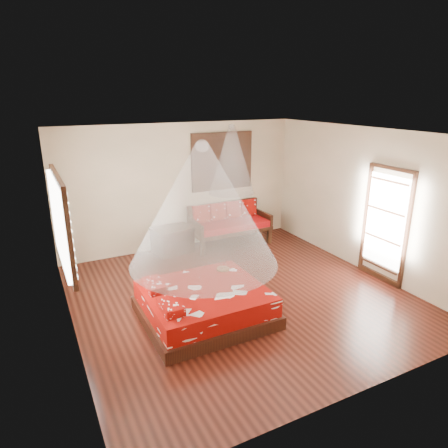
{
  "coord_description": "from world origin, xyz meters",
  "views": [
    {
      "loc": [
        -3.09,
        -5.49,
        3.39
      ],
      "look_at": [
        -0.01,
        0.6,
        1.15
      ],
      "focal_mm": 32.0,
      "sensor_mm": 36.0,
      "label": 1
    }
  ],
  "objects": [
    {
      "name": "mosquito_net_daybed",
      "position": [
        1.01,
        2.25,
        2.0
      ],
      "size": [
        1.02,
        1.02,
        1.5
      ],
      "primitive_type": "cone",
      "color": "white",
      "rests_on": "ceiling"
    },
    {
      "name": "shutter_panel",
      "position": [
        1.01,
        2.72,
        1.9
      ],
      "size": [
        1.52,
        0.06,
        1.32
      ],
      "color": "black",
      "rests_on": "wall_back"
    },
    {
      "name": "wine_tray",
      "position": [
        -0.28,
        0.11,
        0.55
      ],
      "size": [
        0.23,
        0.23,
        0.19
      ],
      "rotation": [
        0.0,
        0.0,
        -0.03
      ],
      "color": "brown",
      "rests_on": "bed"
    },
    {
      "name": "window_left",
      "position": [
        -2.71,
        0.2,
        1.7
      ],
      "size": [
        0.1,
        1.74,
        1.34
      ],
      "color": "black",
      "rests_on": "wall_left"
    },
    {
      "name": "glazed_door",
      "position": [
        2.72,
        -0.6,
        1.07
      ],
      "size": [
        0.08,
        1.02,
        2.16
      ],
      "color": "black",
      "rests_on": "floor"
    },
    {
      "name": "room",
      "position": [
        0.0,
        0.0,
        1.4
      ],
      "size": [
        5.54,
        5.54,
        2.84
      ],
      "color": "black",
      "rests_on": "ground"
    },
    {
      "name": "daybed",
      "position": [
        1.01,
        2.38,
        0.52
      ],
      "size": [
        1.84,
        0.82,
        0.96
      ],
      "color": "black",
      "rests_on": "floor"
    },
    {
      "name": "bed",
      "position": [
        -0.87,
        -0.4,
        0.25
      ],
      "size": [
        1.91,
        1.73,
        0.63
      ],
      "rotation": [
        0.0,
        0.0,
        0.0
      ],
      "color": "black",
      "rests_on": "floor"
    },
    {
      "name": "mosquito_net_main",
      "position": [
        -0.86,
        -0.4,
        1.85
      ],
      "size": [
        2.22,
        2.22,
        1.8
      ],
      "primitive_type": "cone",
      "color": "white",
      "rests_on": "ceiling"
    },
    {
      "name": "storage_chest",
      "position": [
        -0.36,
        2.45,
        0.29
      ],
      "size": [
        0.93,
        0.74,
        0.58
      ],
      "rotation": [
        0.0,
        0.0,
        0.16
      ],
      "color": "black",
      "rests_on": "floor"
    }
  ]
}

